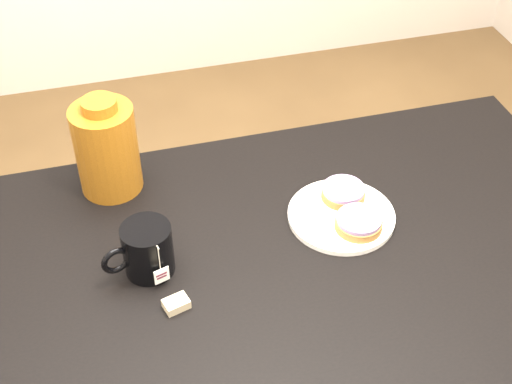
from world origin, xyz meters
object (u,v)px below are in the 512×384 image
at_px(mug, 147,250).
at_px(bagel_package, 107,148).
at_px(table, 281,305).
at_px(plate, 341,215).
at_px(bagel_back, 343,192).
at_px(teabag_pouch, 176,304).
at_px(bagel_front, 359,222).

xyz_separation_m(mug, bagel_package, (-0.04, 0.27, 0.05)).
distance_m(table, plate, 0.23).
height_order(table, mug, mug).
bearing_deg(bagel_back, plate, -113.42).
bearing_deg(plate, bagel_back, 66.58).
distance_m(table, bagel_package, 0.48).
xyz_separation_m(bagel_back, teabag_pouch, (-0.39, -0.19, -0.02)).
relative_size(mug, teabag_pouch, 3.33).
bearing_deg(bagel_front, teabag_pouch, -165.96).
relative_size(bagel_back, teabag_pouch, 2.38).
height_order(bagel_back, mug, mug).
xyz_separation_m(bagel_front, teabag_pouch, (-0.39, -0.10, -0.02)).
bearing_deg(bagel_back, bagel_front, -91.40).
distance_m(bagel_back, mug, 0.43).
bearing_deg(bagel_package, table, -51.69).
bearing_deg(teabag_pouch, bagel_back, 26.05).
relative_size(bagel_front, bagel_package, 0.49).
xyz_separation_m(plate, bagel_package, (-0.44, 0.23, 0.09)).
bearing_deg(bagel_package, plate, -27.16).
height_order(table, plate, plate).
distance_m(bagel_back, teabag_pouch, 0.44).
distance_m(plate, bagel_front, 0.05).
bearing_deg(plate, table, -143.10).
relative_size(plate, mug, 1.48).
xyz_separation_m(plate, bagel_back, (0.02, 0.05, 0.02)).
xyz_separation_m(table, bagel_back, (0.19, 0.17, 0.11)).
relative_size(bagel_back, mug, 0.72).
height_order(teabag_pouch, bagel_package, bagel_package).
distance_m(table, mug, 0.29).
distance_m(mug, teabag_pouch, 0.12).
bearing_deg(bagel_front, plate, 111.27).
relative_size(table, bagel_package, 6.32).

